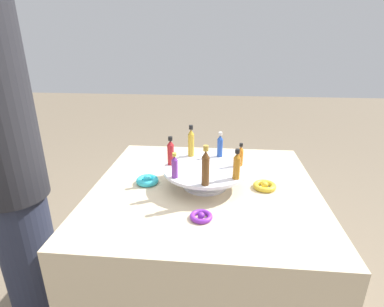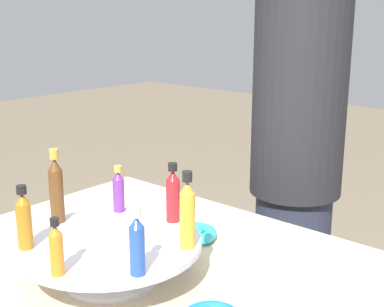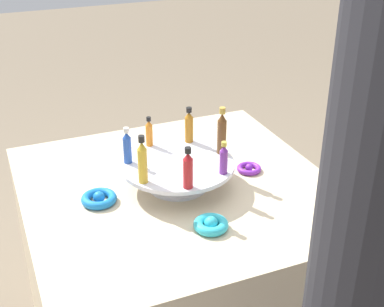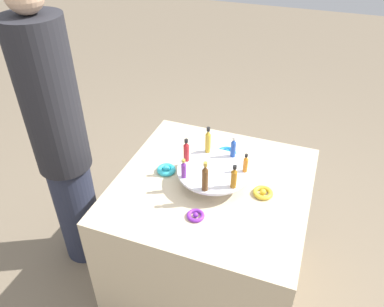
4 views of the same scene
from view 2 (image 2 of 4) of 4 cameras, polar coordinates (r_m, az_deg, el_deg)
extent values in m
cylinder|color=silver|center=(1.01, -8.62, -12.89)|extent=(0.18, 0.18, 0.01)
cylinder|color=silver|center=(1.00, -8.69, -11.21)|extent=(0.09, 0.09, 0.06)
cylinder|color=silver|center=(0.98, -8.77, -9.42)|extent=(0.33, 0.33, 0.01)
cylinder|color=brown|center=(1.06, -14.23, -4.43)|extent=(0.03, 0.03, 0.10)
cone|color=brown|center=(1.05, -14.45, -1.14)|extent=(0.03, 0.03, 0.02)
cylinder|color=#B79338|center=(1.04, -14.52, -0.04)|extent=(0.02, 0.02, 0.02)
cylinder|color=#AD6B19|center=(0.97, -17.44, -7.40)|extent=(0.03, 0.03, 0.08)
cone|color=#AD6B19|center=(0.95, -17.67, -4.63)|extent=(0.02, 0.02, 0.02)
cylinder|color=black|center=(0.94, -17.75, -3.69)|extent=(0.02, 0.02, 0.01)
cylinder|color=orange|center=(0.86, -14.23, -10.42)|extent=(0.02, 0.02, 0.07)
cone|color=orange|center=(0.85, -14.41, -7.91)|extent=(0.02, 0.02, 0.01)
cylinder|color=black|center=(0.84, -14.47, -7.07)|extent=(0.01, 0.01, 0.01)
cylinder|color=#234CAD|center=(0.84, -5.86, -10.31)|extent=(0.02, 0.02, 0.08)
cone|color=#234CAD|center=(0.82, -5.95, -7.30)|extent=(0.02, 0.02, 0.02)
cylinder|color=silver|center=(0.82, -5.98, -6.28)|extent=(0.02, 0.02, 0.01)
cylinder|color=gold|center=(0.92, -0.50, -7.19)|extent=(0.03, 0.03, 0.10)
cone|color=gold|center=(0.90, -0.51, -3.65)|extent=(0.03, 0.03, 0.02)
cylinder|color=black|center=(0.90, -0.51, -2.45)|extent=(0.02, 0.02, 0.02)
cylinder|color=#B21E23|center=(1.04, -2.04, -5.04)|extent=(0.03, 0.03, 0.08)
cone|color=#B21E23|center=(1.02, -2.07, -2.34)|extent=(0.03, 0.03, 0.02)
cylinder|color=black|center=(1.02, -2.08, -1.44)|extent=(0.02, 0.02, 0.02)
cylinder|color=#702D93|center=(1.10, -7.83, -4.43)|extent=(0.02, 0.02, 0.07)
cone|color=#702D93|center=(1.09, -7.91, -2.34)|extent=(0.02, 0.02, 0.02)
cylinder|color=gold|center=(1.08, -7.93, -1.64)|extent=(0.02, 0.02, 0.01)
torus|color=#2DB7CC|center=(1.16, 0.22, -8.50)|extent=(0.09, 0.09, 0.03)
sphere|color=#2DB7CC|center=(1.16, 0.22, -8.27)|extent=(0.04, 0.04, 0.04)
torus|color=purple|center=(1.18, -16.34, -8.91)|extent=(0.08, 0.08, 0.02)
sphere|color=purple|center=(1.18, -16.35, -8.77)|extent=(0.02, 0.02, 0.02)
cylinder|color=#282D42|center=(1.77, 10.34, -14.22)|extent=(0.23, 0.23, 0.66)
cylinder|color=#232328|center=(1.56, 11.57, 9.36)|extent=(0.27, 0.27, 0.76)
camera|label=1|loc=(1.85, -33.93, 15.11)|focal=28.00mm
camera|label=3|loc=(1.89, 37.02, 22.27)|focal=50.00mm
camera|label=4|loc=(2.10, -48.08, 28.99)|focal=35.00mm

